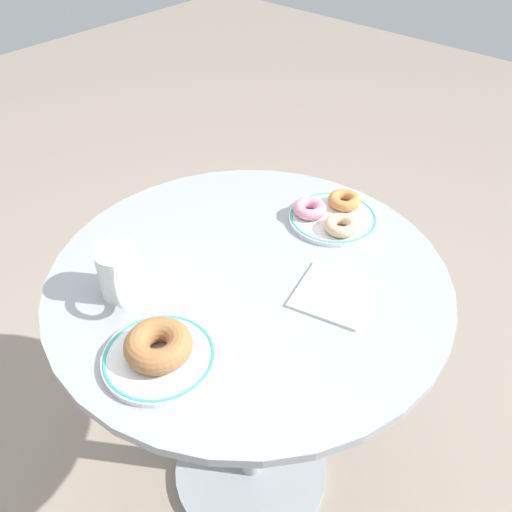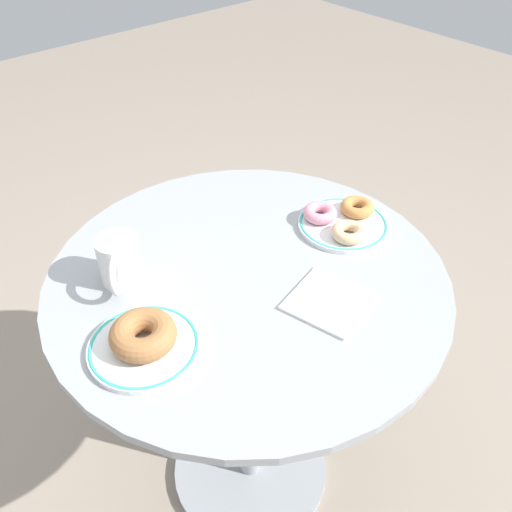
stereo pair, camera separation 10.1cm
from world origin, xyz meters
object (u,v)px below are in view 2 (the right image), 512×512
object	(u,v)px
plate_left	(144,347)
cafe_table	(249,353)
plate_right	(343,224)
donut_cinnamon	(143,335)
donut_old_fashioned	(357,207)
paper_napkin	(329,301)
donut_glazed	(349,232)
coffee_mug	(120,262)
donut_pink_frosted	(320,213)

from	to	relation	value
plate_left	cafe_table	bearing A→B (deg)	7.15
cafe_table	plate_left	size ratio (longest dim) A/B	4.17
plate_right	donut_cinnamon	world-z (taller)	donut_cinnamon
plate_left	donut_old_fashioned	xyz separation A→B (m)	(0.54, 0.02, 0.02)
paper_napkin	cafe_table	bearing A→B (deg)	111.26
plate_left	donut_glazed	distance (m)	0.46
plate_right	donut_glazed	world-z (taller)	donut_glazed
plate_right	paper_napkin	size ratio (longest dim) A/B	1.42
coffee_mug	donut_old_fashioned	bearing A→B (deg)	-16.75
plate_right	donut_glazed	size ratio (longest dim) A/B	2.64
donut_glazed	coffee_mug	world-z (taller)	coffee_mug
donut_glazed	paper_napkin	xyz separation A→B (m)	(-0.16, -0.09, -0.02)
donut_cinnamon	donut_old_fashioned	bearing A→B (deg)	1.93
paper_napkin	plate_right	bearing A→B (deg)	35.86
plate_right	donut_cinnamon	bearing A→B (deg)	-178.64
plate_left	donut_old_fashioned	distance (m)	0.54
plate_right	donut_pink_frosted	size ratio (longest dim) A/B	2.64
cafe_table	donut_glazed	size ratio (longest dim) A/B	10.68
plate_left	plate_right	xyz separation A→B (m)	(0.49, 0.01, 0.00)
cafe_table	plate_left	xyz separation A→B (m)	(-0.25, -0.03, 0.24)
plate_right	donut_old_fashioned	world-z (taller)	donut_old_fashioned
donut_pink_frosted	donut_cinnamon	bearing A→B (deg)	-173.22
donut_pink_frosted	coffee_mug	world-z (taller)	coffee_mug
plate_left	donut_pink_frosted	distance (m)	0.47
cafe_table	plate_left	world-z (taller)	plate_left
donut_cinnamon	coffee_mug	bearing A→B (deg)	71.28
plate_left	coffee_mug	distance (m)	0.18
cafe_table	plate_right	bearing A→B (deg)	-4.26
paper_napkin	coffee_mug	size ratio (longest dim) A/B	1.24
donut_old_fashioned	paper_napkin	distance (m)	0.28
plate_right	donut_old_fashioned	distance (m)	0.05
coffee_mug	plate_right	bearing A→B (deg)	-19.32
plate_right	donut_old_fashioned	bearing A→B (deg)	7.48
donut_cinnamon	paper_napkin	distance (m)	0.33
donut_cinnamon	donut_glazed	xyz separation A→B (m)	(0.46, -0.03, -0.01)
cafe_table	donut_pink_frosted	world-z (taller)	donut_pink_frosted
donut_pink_frosted	paper_napkin	bearing A→B (deg)	-132.19
cafe_table	donut_old_fashioned	size ratio (longest dim) A/B	10.68
donut_pink_frosted	paper_napkin	distance (m)	0.24
plate_left	paper_napkin	world-z (taller)	plate_left
donut_cinnamon	coffee_mug	world-z (taller)	coffee_mug
donut_old_fashioned	cafe_table	bearing A→B (deg)	177.72
plate_left	plate_right	bearing A→B (deg)	1.46
donut_cinnamon	paper_napkin	xyz separation A→B (m)	(0.30, -0.12, -0.03)
donut_glazed	paper_napkin	world-z (taller)	donut_glazed
plate_right	paper_napkin	distance (m)	0.23
cafe_table	donut_pink_frosted	size ratio (longest dim) A/B	10.68
donut_pink_frosted	paper_napkin	world-z (taller)	donut_pink_frosted
plate_right	cafe_table	bearing A→B (deg)	175.74
donut_glazed	coffee_mug	bearing A→B (deg)	154.53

